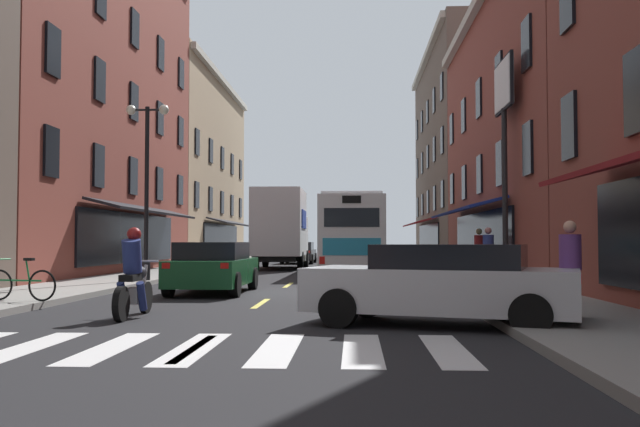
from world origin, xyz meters
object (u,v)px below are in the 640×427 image
(billboard_sign, at_px, (504,115))
(street_lamp_twin, at_px, (147,183))
(sedan_near, at_px, (299,252))
(box_truck, at_px, (281,229))
(sedan_far, at_px, (214,267))
(bicycle_near, at_px, (21,284))
(pedestrian_mid, at_px, (479,251))
(pedestrian_far, at_px, (570,268))
(pedestrian_rear, at_px, (488,253))
(sedan_mid, at_px, (442,283))
(transit_bus, at_px, (353,234))
(motorcycle_rider, at_px, (134,279))

(billboard_sign, height_order, street_lamp_twin, billboard_sign)
(street_lamp_twin, bearing_deg, sedan_near, 81.31)
(billboard_sign, distance_m, box_truck, 15.46)
(sedan_far, bearing_deg, billboard_sign, 25.98)
(sedan_far, xyz_separation_m, bicycle_near, (-3.27, -4.19, -0.20))
(billboard_sign, xyz_separation_m, pedestrian_mid, (-0.31, 2.99, -4.53))
(sedan_far, distance_m, pedestrian_far, 10.05)
(billboard_sign, xyz_separation_m, pedestrian_rear, (-0.50, 0.28, -4.54))
(sedan_near, height_order, pedestrian_rear, pedestrian_rear)
(sedan_near, height_order, sedan_mid, sedan_near)
(transit_bus, height_order, sedan_near, transit_bus)
(bicycle_near, bearing_deg, pedestrian_rear, 37.16)
(pedestrian_mid, bearing_deg, street_lamp_twin, 69.80)
(sedan_mid, height_order, pedestrian_far, pedestrian_far)
(motorcycle_rider, distance_m, street_lamp_twin, 10.24)
(transit_bus, distance_m, street_lamp_twin, 11.46)
(bicycle_near, height_order, pedestrian_mid, pedestrian_mid)
(pedestrian_mid, bearing_deg, sedan_near, -13.65)
(box_truck, xyz_separation_m, motorcycle_rider, (-0.35, -22.56, -1.30))
(box_truck, bearing_deg, pedestrian_far, -72.56)
(sedan_near, relative_size, motorcycle_rider, 2.26)
(box_truck, distance_m, pedestrian_mid, 12.54)
(transit_bus, bearing_deg, sedan_mid, -85.63)
(sedan_far, height_order, pedestrian_mid, pedestrian_mid)
(bicycle_near, bearing_deg, transit_bus, 67.38)
(transit_bus, height_order, sedan_far, transit_bus)
(sedan_far, bearing_deg, box_truck, 89.67)
(sedan_mid, relative_size, bicycle_near, 2.79)
(pedestrian_rear, bearing_deg, street_lamp_twin, -112.54)
(pedestrian_far, bearing_deg, sedan_mid, -146.55)
(billboard_sign, bearing_deg, pedestrian_mid, 95.99)
(street_lamp_twin, bearing_deg, pedestrian_mid, 18.08)
(box_truck, height_order, pedestrian_mid, box_truck)
(motorcycle_rider, xyz_separation_m, pedestrian_far, (7.68, -0.78, 0.25))
(bicycle_near, distance_m, pedestrian_rear, 14.47)
(box_truck, bearing_deg, motorcycle_rider, -90.89)
(sedan_near, relative_size, sedan_far, 1.09)
(box_truck, bearing_deg, sedan_near, 88.40)
(street_lamp_twin, bearing_deg, box_truck, 76.88)
(billboard_sign, height_order, sedan_near, billboard_sign)
(sedan_near, height_order, pedestrian_mid, pedestrian_mid)
(transit_bus, xyz_separation_m, bicycle_near, (-7.04, -16.89, -1.23))
(pedestrian_mid, height_order, pedestrian_rear, pedestrian_mid)
(sedan_near, bearing_deg, bicycle_near, -97.04)
(sedan_near, height_order, street_lamp_twin, street_lamp_twin)
(billboard_sign, distance_m, pedestrian_mid, 5.44)
(motorcycle_rider, xyz_separation_m, pedestrian_mid, (8.70, 13.25, 0.33))
(bicycle_near, bearing_deg, motorcycle_rider, -30.84)
(sedan_mid, bearing_deg, billboard_sign, 72.73)
(transit_bus, bearing_deg, pedestrian_mid, -49.37)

